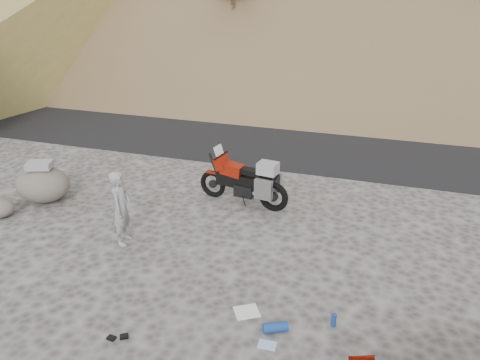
# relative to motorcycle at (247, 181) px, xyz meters

# --- Properties ---
(ground) EXTENTS (140.00, 140.00, 0.00)m
(ground) POSITION_rel_motorcycle_xyz_m (-0.15, -3.09, -0.62)
(ground) COLOR #3F3C3A
(ground) RESTS_ON ground
(road) EXTENTS (120.00, 7.00, 0.05)m
(road) POSITION_rel_motorcycle_xyz_m (-0.15, 5.91, -0.62)
(road) COLOR black
(road) RESTS_ON ground
(motorcycle) EXTENTS (2.42, 0.91, 1.45)m
(motorcycle) POSITION_rel_motorcycle_xyz_m (0.00, 0.00, 0.00)
(motorcycle) COLOR black
(motorcycle) RESTS_ON ground
(man) EXTENTS (0.48, 0.65, 1.62)m
(man) POSITION_rel_motorcycle_xyz_m (-1.91, -2.58, -0.62)
(man) COLOR gray
(man) RESTS_ON ground
(boulder) EXTENTS (1.52, 1.35, 1.06)m
(boulder) POSITION_rel_motorcycle_xyz_m (-4.93, -1.41, -0.15)
(boulder) COLOR #544E48
(boulder) RESTS_ON ground
(gear_white_cloth) EXTENTS (0.53, 0.52, 0.01)m
(gear_white_cloth) POSITION_rel_motorcycle_xyz_m (1.27, -3.97, -0.61)
(gear_white_cloth) COLOR white
(gear_white_cloth) RESTS_ON ground
(gear_blue_mat) EXTENTS (0.43, 0.32, 0.16)m
(gear_blue_mat) POSITION_rel_motorcycle_xyz_m (1.84, -4.27, -0.54)
(gear_blue_mat) COLOR navy
(gear_blue_mat) RESTS_ON ground
(gear_bottle) EXTENTS (0.09, 0.09, 0.23)m
(gear_bottle) POSITION_rel_motorcycle_xyz_m (2.70, -3.85, -0.50)
(gear_bottle) COLOR navy
(gear_bottle) RESTS_ON ground
(gear_glove_a) EXTENTS (0.14, 0.11, 0.04)m
(gear_glove_a) POSITION_rel_motorcycle_xyz_m (-0.54, -5.25, -0.60)
(gear_glove_a) COLOR black
(gear_glove_a) RESTS_ON ground
(gear_glove_b) EXTENTS (0.16, 0.15, 0.04)m
(gear_glove_b) POSITION_rel_motorcycle_xyz_m (-0.37, -5.16, -0.60)
(gear_glove_b) COLOR black
(gear_glove_b) RESTS_ON ground
(gear_blue_cloth) EXTENTS (0.29, 0.22, 0.01)m
(gear_blue_cloth) POSITION_rel_motorcycle_xyz_m (1.80, -4.61, -0.61)
(gear_blue_cloth) COLOR #96BBE8
(gear_blue_cloth) RESTS_ON ground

